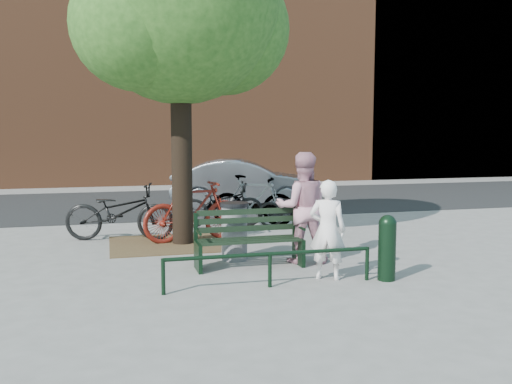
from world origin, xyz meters
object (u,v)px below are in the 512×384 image
object	(u,v)px
park_bench	(248,237)
person_left	(328,230)
bollard	(387,245)
litter_bin	(234,231)
person_right	(302,207)
parked_car	(244,183)
bicycle_c	(222,204)

from	to	relation	value
park_bench	person_left	size ratio (longest dim) A/B	1.16
bollard	litter_bin	size ratio (longest dim) A/B	0.99
person_right	parked_car	size ratio (longest dim) A/B	0.45
person_left	person_right	size ratio (longest dim) A/B	0.81
person_left	parked_car	world-z (taller)	person_left
bicycle_c	person_left	bearing A→B (deg)	-169.93
park_bench	bollard	size ratio (longest dim) A/B	1.78
bollard	litter_bin	bearing A→B (deg)	135.49
person_left	bicycle_c	distance (m)	4.96
park_bench	litter_bin	world-z (taller)	litter_bin
person_left	litter_bin	xyz separation A→B (m)	(-1.07, 1.59, -0.25)
litter_bin	parked_car	xyz separation A→B (m)	(1.70, 6.47, 0.18)
park_bench	parked_car	size ratio (longest dim) A/B	0.42
park_bench	litter_bin	size ratio (longest dim) A/B	1.76
bollard	bicycle_c	distance (m)	5.40
park_bench	person_right	size ratio (longest dim) A/B	0.94
person_right	bicycle_c	bearing A→B (deg)	-68.72
litter_bin	parked_car	size ratio (longest dim) A/B	0.24
litter_bin	bicycle_c	distance (m)	3.35
bicycle_c	parked_car	distance (m)	3.40
park_bench	person_left	distance (m)	1.45
bollard	person_right	bearing A→B (deg)	120.42
person_right	bicycle_c	world-z (taller)	person_right
bollard	person_left	bearing A→B (deg)	161.40
person_left	litter_bin	distance (m)	1.93
person_right	bicycle_c	xyz separation A→B (m)	(-0.64, 3.77, -0.41)
person_right	bollard	size ratio (longest dim) A/B	1.90
person_left	parked_car	distance (m)	8.09
person_left	bicycle_c	bearing A→B (deg)	-53.36
bollard	litter_bin	distance (m)	2.67
person_right	bollard	bearing A→B (deg)	132.14
person_right	parked_car	distance (m)	6.96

